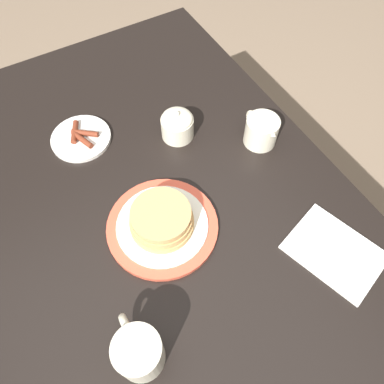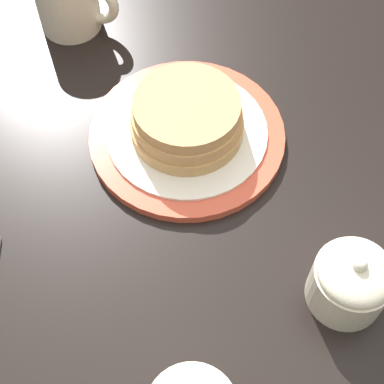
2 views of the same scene
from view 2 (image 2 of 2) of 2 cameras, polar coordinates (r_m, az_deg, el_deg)
ground_plane at (r=1.40m, az=-1.14°, el=-13.04°), size 8.00×8.00×0.00m
dining_table at (r=0.83m, az=-1.87°, el=0.86°), size 1.44×0.88×0.73m
pancake_plate at (r=0.72m, az=-0.55°, el=6.28°), size 0.24×0.24×0.07m
sugar_bowl at (r=0.62m, az=15.17°, el=-8.30°), size 0.08×0.08×0.08m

